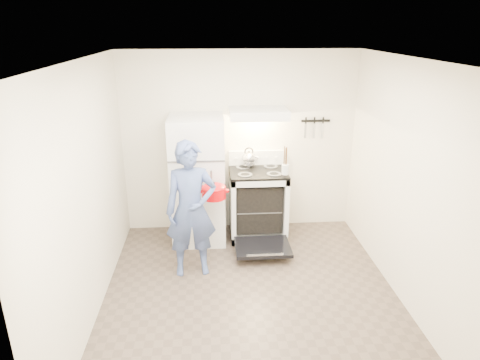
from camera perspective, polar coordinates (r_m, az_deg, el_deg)
name	(u,v)px	position (r m, az deg, el deg)	size (l,w,h in m)	color
floor	(251,297)	(4.83, 1.51, -15.39)	(3.60, 3.60, 0.00)	brown
back_wall	(239,143)	(5.93, -0.08, 4.94)	(3.20, 0.02, 2.50)	beige
refrigerator	(198,180)	(5.70, -5.65, 0.00)	(0.70, 0.70, 1.70)	silver
stove_body	(258,204)	(5.91, 2.38, -3.27)	(0.76, 0.65, 0.92)	silver
cooktop	(258,172)	(5.73, 2.45, 1.09)	(0.76, 0.65, 0.03)	black
backsplash	(256,157)	(5.97, 2.15, 3.03)	(0.76, 0.07, 0.20)	silver
oven_door	(263,247)	(5.52, 3.03, -8.91)	(0.70, 0.54, 0.04)	black
oven_rack	(258,206)	(5.91, 2.37, -3.45)	(0.60, 0.52, 0.01)	slate
range_hood	(258,113)	(5.60, 2.48, 8.86)	(0.76, 0.50, 0.12)	silver
knife_strip	(316,121)	(6.01, 10.06, 7.78)	(0.40, 0.02, 0.03)	black
pizza_stone	(251,203)	(5.98, 1.46, -3.03)	(0.32, 0.32, 0.02)	#8E6949
tea_kettle	(249,157)	(5.85, 1.19, 3.05)	(0.23, 0.19, 0.27)	silver
utensil_jar	(285,169)	(5.51, 6.04, 1.41)	(0.09, 0.09, 0.13)	silver
person	(191,210)	(4.92, -6.53, -3.98)	(0.59, 0.39, 1.61)	navy
dutch_oven	(214,193)	(5.17, -3.53, -1.69)	(0.36, 0.29, 0.24)	#BF0308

